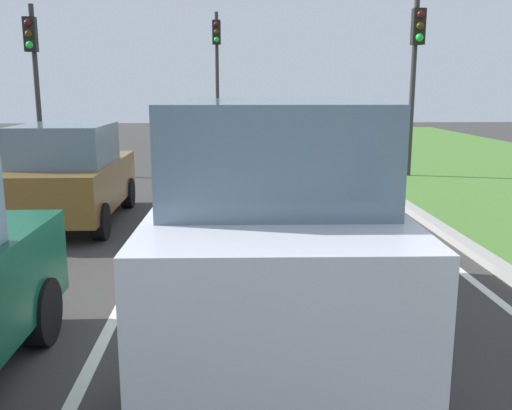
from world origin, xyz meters
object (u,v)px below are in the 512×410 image
object	(u,v)px
car_suv_ahead	(269,220)
traffic_light_near_right	(416,59)
car_hatchback_far	(70,175)
traffic_light_overhead_left	(34,63)
traffic_light_far_median	(217,59)

from	to	relation	value
car_suv_ahead	traffic_light_near_right	bearing A→B (deg)	66.67
car_hatchback_far	traffic_light_overhead_left	size ratio (longest dim) A/B	0.80
traffic_light_overhead_left	traffic_light_far_median	xyz separation A→B (m)	(4.85, 6.52, 0.45)
traffic_light_far_median	car_suv_ahead	bearing A→B (deg)	-87.40
car_suv_ahead	traffic_light_overhead_left	world-z (taller)	traffic_light_overhead_left
car_hatchback_far	car_suv_ahead	bearing A→B (deg)	-57.07
car_hatchback_far	traffic_light_far_median	size ratio (longest dim) A/B	0.70
traffic_light_near_right	car_hatchback_far	bearing A→B (deg)	-147.90
car_suv_ahead	traffic_light_far_median	distance (m)	17.56
traffic_light_near_right	traffic_light_overhead_left	bearing A→B (deg)	173.78
traffic_light_near_right	traffic_light_far_median	size ratio (longest dim) A/B	0.89
traffic_light_overhead_left	traffic_light_far_median	world-z (taller)	traffic_light_far_median
car_suv_ahead	traffic_light_overhead_left	xyz separation A→B (m)	(-5.64, 10.87, 1.90)
car_suv_ahead	traffic_light_overhead_left	size ratio (longest dim) A/B	0.99
traffic_light_far_median	traffic_light_overhead_left	bearing A→B (deg)	-126.64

